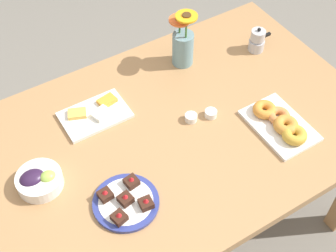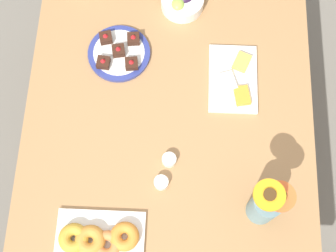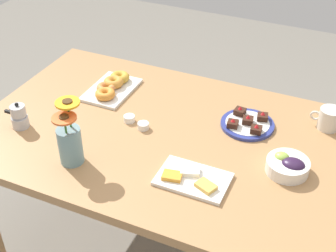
{
  "view_description": "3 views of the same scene",
  "coord_description": "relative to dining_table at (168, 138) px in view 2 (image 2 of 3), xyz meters",
  "views": [
    {
      "loc": [
        -0.59,
        -0.96,
        2.11
      ],
      "look_at": [
        0.0,
        0.0,
        0.78
      ],
      "focal_mm": 50.0,
      "sensor_mm": 36.0,
      "label": 1
    },
    {
      "loc": [
        0.52,
        0.02,
        2.25
      ],
      "look_at": [
        0.0,
        0.0,
        0.78
      ],
      "focal_mm": 50.0,
      "sensor_mm": 36.0,
      "label": 2
    },
    {
      "loc": [
        -0.63,
        1.41,
        1.9
      ],
      "look_at": [
        0.0,
        0.0,
        0.78
      ],
      "focal_mm": 50.0,
      "sensor_mm": 36.0,
      "label": 3
    }
  ],
  "objects": [
    {
      "name": "dessert_plate",
      "position": [
        -0.28,
        -0.19,
        0.1
      ],
      "size": [
        0.23,
        0.23,
        0.05
      ],
      "color": "navy",
      "rests_on": "dining_table"
    },
    {
      "name": "croissant_platter",
      "position": [
        0.38,
        -0.2,
        0.11
      ],
      "size": [
        0.19,
        0.29,
        0.05
      ],
      "color": "white",
      "rests_on": "dining_table"
    },
    {
      "name": "grape_bowl",
      "position": [
        -0.5,
        0.03,
        0.12
      ],
      "size": [
        0.16,
        0.16,
        0.07
      ],
      "color": "white",
      "rests_on": "dining_table"
    },
    {
      "name": "jam_cup_berry",
      "position": [
        0.11,
        0.01,
        0.1
      ],
      "size": [
        0.05,
        0.05,
        0.03
      ],
      "color": "white",
      "rests_on": "dining_table"
    },
    {
      "name": "dining_table",
      "position": [
        0.0,
        0.0,
        0.0
      ],
      "size": [
        1.6,
        1.0,
        0.74
      ],
      "color": "#A87A4C",
      "rests_on": "ground_plane"
    },
    {
      "name": "ground_plane",
      "position": [
        0.0,
        0.0,
        -0.65
      ],
      "size": [
        6.0,
        6.0,
        0.0
      ],
      "primitive_type": "plane",
      "color": "slate"
    },
    {
      "name": "cheese_platter",
      "position": [
        -0.2,
        0.22,
        0.1
      ],
      "size": [
        0.26,
        0.17,
        0.03
      ],
      "color": "white",
      "rests_on": "dining_table"
    },
    {
      "name": "flower_vase",
      "position": [
        0.26,
        0.31,
        0.18
      ],
      "size": [
        0.1,
        0.13,
        0.26
      ],
      "color": "#6B939E",
      "rests_on": "dining_table"
    },
    {
      "name": "jam_cup_honey",
      "position": [
        0.19,
        -0.01,
        0.1
      ],
      "size": [
        0.05,
        0.05,
        0.03
      ],
      "color": "white",
      "rests_on": "dining_table"
    }
  ]
}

